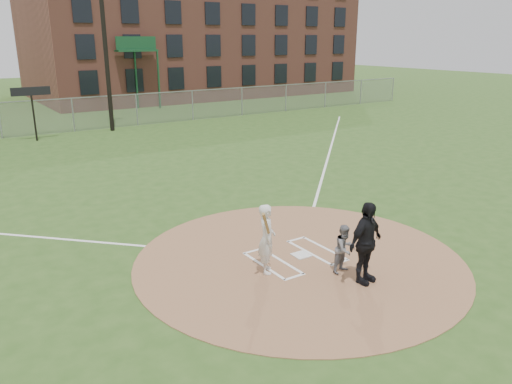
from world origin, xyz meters
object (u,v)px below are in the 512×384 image
home_plate (301,255)px  batter_at_plate (267,238)px  catcher (344,249)px  umpire (366,243)px

home_plate → batter_at_plate: (-1.28, -0.26, 0.85)m
catcher → umpire: (0.02, -0.65, 0.37)m
home_plate → umpire: (0.30, -1.94, 0.96)m
home_plate → batter_at_plate: bearing=-168.5°
umpire → home_plate: bearing=88.0°
home_plate → umpire: size_ratio=0.21×
home_plate → catcher: catcher is taller
home_plate → batter_at_plate: batter_at_plate is taller
catcher → batter_at_plate: size_ratio=0.67×
catcher → umpire: 0.75m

